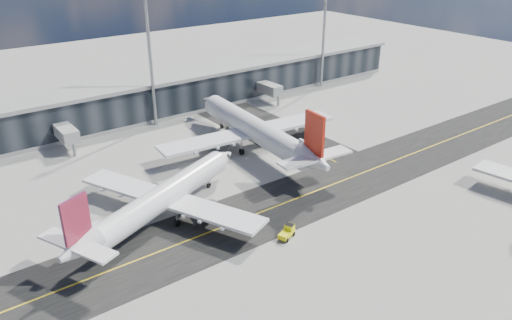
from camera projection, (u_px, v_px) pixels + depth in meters
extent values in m
plane|color=gray|center=(299.00, 215.00, 75.67)|extent=(300.00, 300.00, 0.00)
cube|color=black|center=(282.00, 204.00, 78.58)|extent=(180.00, 14.00, 0.02)
cube|color=black|center=(256.00, 124.00, 110.89)|extent=(14.00, 50.00, 0.02)
cube|color=yellow|center=(282.00, 204.00, 78.57)|extent=(180.00, 0.25, 0.01)
cube|color=yellow|center=(256.00, 124.00, 110.89)|extent=(0.25, 50.00, 0.01)
cube|color=black|center=(141.00, 100.00, 114.01)|extent=(150.00, 12.00, 8.00)
cube|color=gray|center=(139.00, 81.00, 112.16)|extent=(152.00, 13.00, 0.80)
cube|color=gray|center=(142.00, 114.00, 115.52)|extent=(150.00, 12.20, 0.80)
cube|color=gray|center=(64.00, 131.00, 97.55)|extent=(3.00, 10.00, 2.40)
cylinder|color=gray|center=(74.00, 150.00, 94.88)|extent=(0.60, 0.60, 2.40)
cube|color=gray|center=(266.00, 87.00, 124.67)|extent=(3.00, 10.00, 2.40)
cylinder|color=gray|center=(278.00, 101.00, 121.99)|extent=(0.60, 0.60, 2.40)
cylinder|color=gray|center=(151.00, 62.00, 104.71)|extent=(0.70, 0.70, 28.00)
cylinder|color=gray|center=(324.00, 35.00, 131.83)|extent=(0.70, 0.70, 28.00)
cylinder|color=white|center=(164.00, 196.00, 73.26)|extent=(27.05, 14.51, 3.72)
cone|color=white|center=(223.00, 158.00, 85.69)|extent=(5.74, 5.26, 3.72)
cone|color=white|center=(78.00, 249.00, 60.22)|extent=(6.59, 5.63, 3.72)
cube|color=white|center=(169.00, 199.00, 74.38)|extent=(16.85, 30.83, 0.46)
cylinder|color=#2D2D30|center=(145.00, 194.00, 78.06)|extent=(4.43, 3.51, 2.14)
cylinder|color=#2D2D30|center=(203.00, 212.00, 73.03)|extent=(4.43, 3.51, 2.14)
cube|color=silver|center=(145.00, 189.00, 77.75)|extent=(1.85, 1.08, 0.74)
cube|color=silver|center=(203.00, 207.00, 72.71)|extent=(1.85, 1.08, 0.74)
cube|color=maroon|center=(76.00, 219.00, 58.95)|extent=(3.75, 1.94, 5.76)
cube|color=white|center=(77.00, 245.00, 59.99)|extent=(6.83, 11.26, 0.33)
cube|color=#2D2D30|center=(222.00, 157.00, 85.17)|extent=(2.52, 2.62, 0.65)
cylinder|color=gray|center=(209.00, 182.00, 83.13)|extent=(0.29, 0.29, 1.86)
cylinder|color=black|center=(209.00, 185.00, 83.42)|extent=(0.90, 0.63, 0.84)
cylinder|color=black|center=(148.00, 213.00, 75.13)|extent=(1.12, 0.83, 1.02)
cylinder|color=black|center=(177.00, 223.00, 72.62)|extent=(1.12, 0.83, 1.02)
cylinder|color=white|center=(253.00, 128.00, 96.37)|extent=(7.35, 33.42, 4.42)
cone|color=white|center=(210.00, 102.00, 110.89)|extent=(4.90, 5.90, 4.42)
cone|color=white|center=(315.00, 161.00, 81.14)|extent=(4.99, 7.00, 4.42)
cube|color=white|center=(251.00, 132.00, 97.69)|extent=(37.92, 8.85, 0.55)
cylinder|color=#2D2D30|center=(218.00, 142.00, 95.90)|extent=(2.94, 4.85, 2.54)
cylinder|color=#2D2D30|center=(275.00, 129.00, 102.21)|extent=(2.94, 4.85, 2.54)
cube|color=silver|center=(218.00, 138.00, 95.53)|extent=(0.64, 2.24, 0.88)
cube|color=silver|center=(276.00, 125.00, 101.83)|extent=(0.64, 2.24, 0.88)
cube|color=#B51C0C|center=(314.00, 134.00, 79.62)|extent=(0.91, 4.67, 6.85)
cube|color=white|center=(315.00, 157.00, 80.86)|extent=(13.49, 4.26, 0.39)
cube|color=#2D2D30|center=(211.00, 101.00, 110.28)|extent=(2.62, 2.42, 0.77)
cylinder|color=gray|center=(222.00, 123.00, 107.92)|extent=(0.29, 0.29, 2.21)
cylinder|color=black|center=(222.00, 126.00, 108.27)|extent=(0.47, 1.03, 0.99)
cylinder|color=black|center=(242.00, 152.00, 95.54)|extent=(0.66, 1.26, 1.22)
cylinder|color=black|center=(271.00, 145.00, 98.69)|extent=(0.66, 1.26, 1.22)
cube|color=#F4EF0C|center=(287.00, 234.00, 69.70)|extent=(3.07, 2.22, 0.65)
cube|color=#F4EF0C|center=(290.00, 227.00, 70.08)|extent=(1.39, 1.50, 0.84)
cube|color=black|center=(290.00, 225.00, 69.95)|extent=(1.29, 1.42, 0.23)
cylinder|color=black|center=(286.00, 231.00, 70.86)|extent=(0.69, 0.45, 0.65)
cylinder|color=black|center=(293.00, 234.00, 70.27)|extent=(0.69, 0.45, 0.65)
cylinder|color=black|center=(279.00, 238.00, 69.43)|extent=(0.69, 0.45, 0.65)
cylinder|color=black|center=(287.00, 240.00, 68.84)|extent=(0.69, 0.45, 0.65)
imported|color=white|center=(237.00, 127.00, 107.19)|extent=(2.93, 5.44, 1.45)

